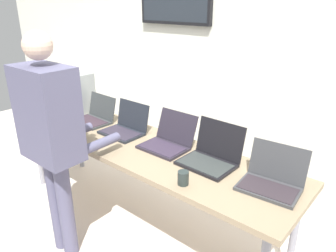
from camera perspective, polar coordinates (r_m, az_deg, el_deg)
The scene contains 11 objects.
ground at distance 3.00m, azimuth -4.86°, elevation -16.63°, with size 8.00×8.00×0.04m, color beige.
back_wall at distance 3.31m, azimuth 8.47°, elevation 10.70°, with size 8.00×0.11×2.41m.
workbench at distance 2.62m, azimuth -5.35°, elevation -4.13°, with size 2.67×0.70×0.75m.
equipment_box at distance 3.43m, azimuth -16.68°, elevation 5.82°, with size 0.38×0.30×0.40m.
laptop_station_0 at distance 3.11m, azimuth -12.93°, elevation 1.82°, with size 0.38×0.30×0.24m.
laptop_station_1 at distance 2.79m, azimuth -7.59°, elevation -0.04°, with size 0.36×0.30×0.26m.
laptop_station_2 at distance 2.50m, azimuth 0.03°, elevation -2.48°, with size 0.36×0.34×0.26m.
laptop_station_3 at distance 2.28m, azimuth 7.78°, elevation -5.12°, with size 0.38×0.34×0.28m.
laptop_station_4 at distance 2.09m, azimuth 18.15°, elevation -8.91°, with size 0.38×0.33×0.25m.
person at distance 2.31m, azimuth -20.19°, elevation -0.69°, with size 0.44×0.59×1.67m.
coffee_mug at distance 2.02m, azimuth 2.74°, elevation -9.28°, with size 0.07×0.07×0.09m.
Camera 1 is at (1.71, -1.63, 1.83)m, focal length 34.03 mm.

